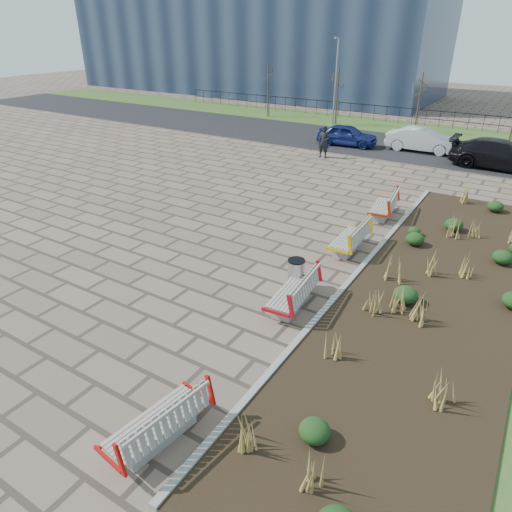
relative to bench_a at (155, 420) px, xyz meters
The scene contains 20 objects.
ground 4.20m from the bench_a, 136.06° to the left, with size 120.00×120.00×0.00m, color #6E5C4C.
planting_bed 8.55m from the bench_a, 67.61° to the left, with size 4.50×18.00×0.10m, color black.
planting_curb 7.96m from the bench_a, 83.35° to the left, with size 0.16×18.00×0.15m, color gray.
grass_verge_far 31.04m from the bench_a, 95.55° to the left, with size 80.00×5.00×0.04m, color #33511E.
road 25.08m from the bench_a, 96.87° to the left, with size 80.00×7.00×0.02m, color black.
bench_a is the anchor object (origin of this frame).
bench_b 5.30m from the bench_a, 90.00° to the left, with size 0.90×2.10×1.00m, color #B10B17, non-canonical shape.
bench_c 9.41m from the bench_a, 90.00° to the left, with size 0.90×2.10×1.00m, color #DEAA0B, non-canonical shape.
bench_d 13.06m from the bench_a, 90.00° to the left, with size 0.90×2.10×1.00m, color #A6210B, non-canonical shape.
litter_bin 6.25m from the bench_a, 93.23° to the left, with size 0.49×0.49×0.91m, color #B2B2B7.
pedestrian 20.91m from the bench_a, 106.04° to the left, with size 0.66×0.43×1.80m, color black.
car_blue 24.20m from the bench_a, 103.62° to the left, with size 1.50×3.74×1.27m, color navy.
car_silver 24.51m from the bench_a, 93.07° to the left, with size 1.46×4.20×1.38m, color silver.
car_black 23.17m from the bench_a, 82.24° to the left, with size 2.08×5.13×1.49m, color black.
tree_a 33.03m from the bench_a, 117.04° to the left, with size 1.40×1.40×4.00m, color #4C3D2D, non-canonical shape.
tree_b 30.78m from the bench_a, 107.03° to the left, with size 1.40×1.40×4.00m, color #4C3D2D, non-canonical shape.
tree_c 29.58m from the bench_a, 95.83° to the left, with size 1.40×1.40×4.00m, color #4C3D2D, non-canonical shape.
lamp_west 30.37m from the bench_a, 107.30° to the left, with size 0.24×0.60×6.00m, color gray, non-canonical shape.
railing_fence 32.53m from the bench_a, 95.29° to the left, with size 44.00×0.10×1.20m, color black, non-canonical shape.
building_glass 50.14m from the bench_a, 120.24° to the left, with size 40.00×14.00×15.00m, color #192338.
Camera 1 is at (7.77, -7.05, 6.98)m, focal length 32.00 mm.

